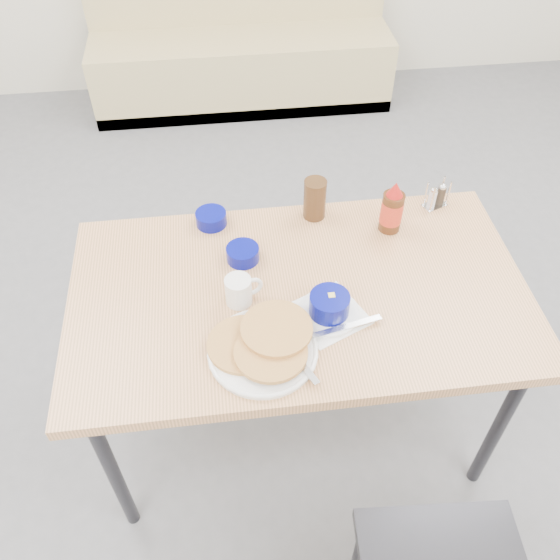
{
  "coord_description": "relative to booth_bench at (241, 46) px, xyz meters",
  "views": [
    {
      "loc": [
        -0.21,
        -0.95,
        2.09
      ],
      "look_at": [
        -0.06,
        0.24,
        0.82
      ],
      "focal_mm": 38.0,
      "sensor_mm": 36.0,
      "label": 1
    }
  ],
  "objects": [
    {
      "name": "condiment_caddy",
      "position": [
        0.53,
        -2.19,
        0.45
      ],
      "size": [
        0.1,
        0.08,
        0.1
      ],
      "rotation": [
        0.0,
        0.0,
        0.38
      ],
      "color": "silver",
      "rests_on": "dining_table"
    },
    {
      "name": "booth_bench",
      "position": [
        0.0,
        0.0,
        0.0
      ],
      "size": [
        1.9,
        0.56,
        1.22
      ],
      "color": "tan",
      "rests_on": "ground"
    },
    {
      "name": "pancake_plate",
      "position": [
        -0.13,
        -2.75,
        0.43
      ],
      "size": [
        0.31,
        0.3,
        0.05
      ],
      "rotation": [
        0.0,
        0.0,
        0.13
      ],
      "color": "white",
      "rests_on": "dining_table"
    },
    {
      "name": "dining_table",
      "position": [
        0.0,
        -2.53,
        0.35
      ],
      "size": [
        1.4,
        0.8,
        0.76
      ],
      "color": "tan",
      "rests_on": "ground"
    },
    {
      "name": "grits_setting",
      "position": [
        0.07,
        -2.64,
        0.44
      ],
      "size": [
        0.27,
        0.25,
        0.08
      ],
      "rotation": [
        0.0,
        0.0,
        0.42
      ],
      "color": "white",
      "rests_on": "dining_table"
    },
    {
      "name": "creamer_bowl",
      "position": [
        -0.25,
        -2.19,
        0.43
      ],
      "size": [
        0.1,
        0.1,
        0.05
      ],
      "rotation": [
        0.0,
        0.0,
        0.4
      ],
      "color": "#050A72",
      "rests_on": "dining_table"
    },
    {
      "name": "ground",
      "position": [
        0.0,
        -2.78,
        -0.35
      ],
      "size": [
        6.0,
        6.0,
        0.0
      ],
      "primitive_type": "plane",
      "color": "slate",
      "rests_on": "ground"
    },
    {
      "name": "butter_bowl",
      "position": [
        -0.16,
        -2.38,
        0.43
      ],
      "size": [
        0.1,
        0.1,
        0.05
      ],
      "rotation": [
        0.0,
        0.0,
        0.43
      ],
      "color": "#050A72",
      "rests_on": "dining_table"
    },
    {
      "name": "amber_tumbler",
      "position": [
        0.1,
        -2.19,
        0.48
      ],
      "size": [
        0.1,
        0.1,
        0.14
      ],
      "primitive_type": "cylinder",
      "rotation": [
        0.0,
        0.0,
        0.33
      ],
      "color": "#3F2714",
      "rests_on": "dining_table"
    },
    {
      "name": "syrup_bottle",
      "position": [
        0.34,
        -2.29,
        0.49
      ],
      "size": [
        0.07,
        0.07,
        0.19
      ],
      "rotation": [
        0.0,
        0.0,
        -0.08
      ],
      "color": "#47230F",
      "rests_on": "dining_table"
    },
    {
      "name": "coffee_mug",
      "position": [
        -0.18,
        -2.55,
        0.46
      ],
      "size": [
        0.12,
        0.08,
        0.09
      ],
      "rotation": [
        0.0,
        0.0,
        0.26
      ],
      "color": "white",
      "rests_on": "dining_table"
    }
  ]
}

